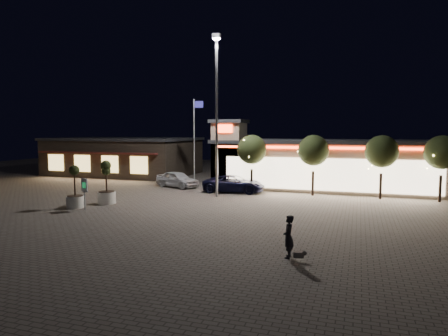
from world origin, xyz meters
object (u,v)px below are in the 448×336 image
(pickup_truck, at_px, (234,184))
(pedestrian, at_px, (288,237))
(white_sedan, at_px, (177,179))
(planter_left, at_px, (106,190))
(valet_sign, at_px, (84,188))
(planter_mid, at_px, (75,195))

(pickup_truck, distance_m, pedestrian, 17.37)
(white_sedan, bearing_deg, planter_left, -168.01)
(pickup_truck, xyz_separation_m, pedestrian, (7.22, -15.80, 0.16))
(pedestrian, xyz_separation_m, planter_left, (-14.14, 7.92, 0.07))
(white_sedan, relative_size, pedestrian, 2.48)
(pickup_truck, relative_size, pedestrian, 2.95)
(pedestrian, bearing_deg, valet_sign, -115.71)
(planter_left, relative_size, valet_sign, 1.48)
(planter_left, bearing_deg, valet_sign, -89.60)
(white_sedan, bearing_deg, planter_mid, -172.31)
(pickup_truck, height_order, planter_mid, planter_mid)
(pickup_truck, bearing_deg, pedestrian, -161.80)
(valet_sign, bearing_deg, planter_left, 90.40)
(planter_left, height_order, valet_sign, planter_left)
(white_sedan, distance_m, pedestrian, 21.33)
(white_sedan, distance_m, planter_left, 9.10)
(pickup_truck, height_order, white_sedan, white_sedan)
(pedestrian, bearing_deg, planter_mid, -115.74)
(planter_mid, xyz_separation_m, valet_sign, (1.12, -0.45, 0.56))
(pedestrian, height_order, planter_mid, planter_mid)
(white_sedan, xyz_separation_m, planter_left, (-1.18, -9.02, 0.21))
(pedestrian, bearing_deg, pickup_truck, -159.69)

